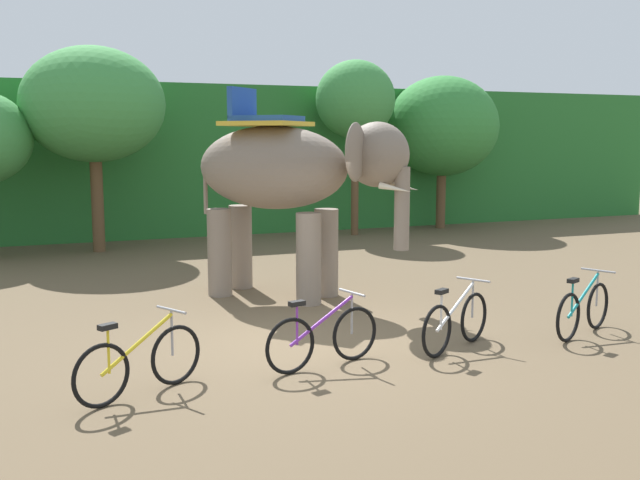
% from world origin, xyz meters
% --- Properties ---
extents(ground_plane, '(80.00, 80.00, 0.00)m').
position_xyz_m(ground_plane, '(0.00, 0.00, 0.00)').
color(ground_plane, brown).
extents(foliage_hedge, '(36.00, 6.00, 4.44)m').
position_xyz_m(foliage_hedge, '(0.00, 14.60, 2.22)').
color(foliage_hedge, '#28702D').
rests_on(foliage_hedge, ground).
extents(tree_right, '(3.54, 3.54, 5.14)m').
position_xyz_m(tree_right, '(-1.85, 9.82, 3.69)').
color(tree_right, brown).
rests_on(tree_right, ground).
extents(tree_center, '(2.33, 2.33, 5.14)m').
position_xyz_m(tree_center, '(5.57, 10.34, 3.97)').
color(tree_center, brown).
rests_on(tree_center, ground).
extents(tree_far_left, '(3.54, 3.54, 4.82)m').
position_xyz_m(tree_far_left, '(8.85, 10.85, 3.24)').
color(tree_far_left, brown).
rests_on(tree_far_left, ground).
extents(elephant, '(3.65, 3.71, 3.78)m').
position_xyz_m(elephant, '(0.84, 2.88, 2.20)').
color(elephant, gray).
rests_on(elephant, ground).
extents(bike_yellow, '(1.54, 0.86, 0.92)m').
position_xyz_m(bike_yellow, '(-2.46, -1.37, 0.39)').
color(bike_yellow, black).
rests_on(bike_yellow, ground).
extents(bike_purple, '(1.68, 0.58, 0.92)m').
position_xyz_m(bike_purple, '(-0.16, -1.18, 0.39)').
color(bike_purple, black).
rests_on(bike_purple, ground).
extents(bike_white, '(1.54, 0.87, 0.92)m').
position_xyz_m(bike_white, '(1.82, -1.14, 0.39)').
color(bike_white, black).
rests_on(bike_white, ground).
extents(bike_teal, '(1.58, 0.81, 0.92)m').
position_xyz_m(bike_teal, '(3.95, -1.21, 0.39)').
color(bike_teal, black).
rests_on(bike_teal, ground).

